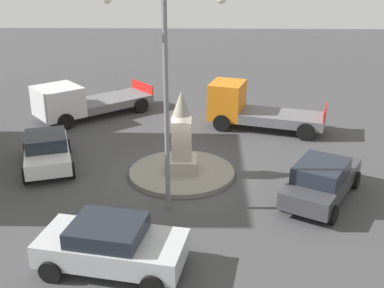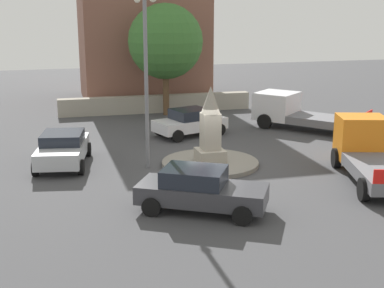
% 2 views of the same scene
% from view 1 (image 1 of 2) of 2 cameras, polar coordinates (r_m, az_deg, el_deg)
% --- Properties ---
extents(ground_plane, '(80.00, 80.00, 0.00)m').
position_cam_1_polar(ground_plane, '(19.17, -1.21, -3.64)').
color(ground_plane, '#424244').
extents(traffic_island, '(4.20, 4.20, 0.18)m').
position_cam_1_polar(traffic_island, '(19.13, -1.21, -3.40)').
color(traffic_island, gray).
rests_on(traffic_island, ground).
extents(monument, '(1.17, 1.17, 3.27)m').
position_cam_1_polar(monument, '(18.52, -1.25, 0.94)').
color(monument, '#9E9687').
rests_on(monument, traffic_island).
extents(streetlamp, '(3.66, 0.28, 7.60)m').
position_cam_1_polar(streetlamp, '(15.10, -3.15, 7.89)').
color(streetlamp, slate).
rests_on(streetlamp, ground).
extents(car_silver_parked_right, '(4.30, 2.66, 1.44)m').
position_cam_1_polar(car_silver_parked_right, '(13.65, -9.60, -11.74)').
color(car_silver_parked_right, '#B7BABF').
rests_on(car_silver_parked_right, ground).
extents(car_dark_grey_passing, '(3.62, 4.57, 1.49)m').
position_cam_1_polar(car_dark_grey_passing, '(17.59, 15.21, -4.13)').
color(car_dark_grey_passing, '#38383D').
rests_on(car_dark_grey_passing, ground).
extents(car_white_parked_left, '(2.89, 4.16, 1.44)m').
position_cam_1_polar(car_white_parked_left, '(20.41, -16.90, -0.71)').
color(car_white_parked_left, silver).
rests_on(car_white_parked_left, ground).
extents(truck_orange_waiting, '(5.97, 3.52, 2.24)m').
position_cam_1_polar(truck_orange_waiting, '(24.18, 6.99, 4.25)').
color(truck_orange_waiting, orange).
rests_on(truck_orange_waiting, ground).
extents(truck_white_far_side, '(6.14, 5.64, 1.95)m').
position_cam_1_polar(truck_white_far_side, '(25.99, -13.23, 4.93)').
color(truck_white_far_side, silver).
rests_on(truck_white_far_side, ground).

